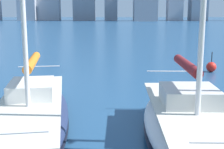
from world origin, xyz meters
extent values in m
cube|color=#A1A6B0|center=(44.28, -163.91, 9.73)|extent=(9.45, 7.44, 19.45)
ellipsoid|color=white|center=(-2.12, -6.20, 0.56)|extent=(3.08, 8.14, 1.13)
ellipsoid|color=black|center=(-2.12, -6.20, 0.25)|extent=(3.09, 8.18, 0.10)
cube|color=beige|center=(-2.12, -6.20, 1.16)|extent=(2.54, 7.16, 0.06)
cube|color=silver|center=(-2.14, -6.69, 1.46)|extent=(1.78, 1.82, 0.55)
cylinder|color=silver|center=(-2.15, -7.29, 2.24)|extent=(0.20, 3.39, 0.12)
cylinder|color=maroon|center=(-2.15, -7.29, 2.36)|extent=(0.39, 3.12, 0.32)
cylinder|color=silver|center=(-2.21, -9.83, 1.68)|extent=(2.17, 0.09, 0.04)
ellipsoid|color=navy|center=(3.21, -7.53, 0.51)|extent=(3.97, 9.69, 1.01)
ellipsoid|color=black|center=(3.21, -7.53, 0.23)|extent=(3.99, 9.74, 0.10)
cube|color=beige|center=(3.21, -7.53, 1.04)|extent=(3.34, 8.51, 0.06)
cube|color=silver|center=(3.30, -8.09, 1.35)|extent=(1.85, 2.28, 0.55)
cylinder|color=silver|center=(3.40, -8.79, 2.12)|extent=(0.70, 3.93, 0.12)
cylinder|color=orange|center=(3.40, -8.79, 2.24)|extent=(0.85, 3.64, 0.32)
cylinder|color=silver|center=(2.57, -3.25, 1.56)|extent=(1.68, 0.29, 0.04)
cylinder|color=silver|center=(3.84, -11.72, 1.56)|extent=(1.94, 0.33, 0.04)
sphere|color=red|center=(-6.64, -18.52, 0.35)|extent=(0.70, 0.70, 0.70)
cylinder|color=black|center=(-6.64, -18.52, 1.05)|extent=(0.06, 0.06, 0.70)
camera|label=1|loc=(0.38, 3.01, 4.09)|focal=50.00mm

